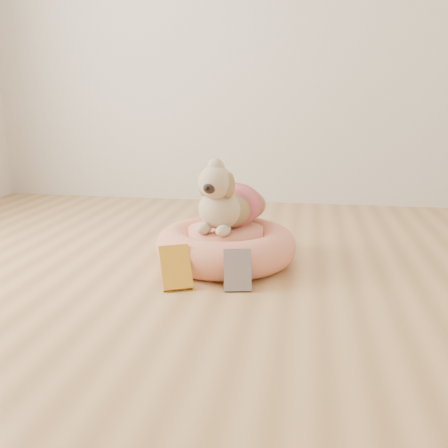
% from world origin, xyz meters
% --- Properties ---
extents(floor, '(4.50, 4.50, 0.00)m').
position_xyz_m(floor, '(0.00, 0.00, 0.00)').
color(floor, '#B17F49').
rests_on(floor, ground).
extents(wall_back, '(4.50, 0.00, 4.50)m').
position_xyz_m(wall_back, '(0.00, 2.25, 1.35)').
color(wall_back, beige).
rests_on(wall_back, floor).
extents(pet_bed, '(0.69, 0.69, 0.18)m').
position_xyz_m(pet_bed, '(0.10, 0.73, 0.09)').
color(pet_bed, '#FF8E63').
rests_on(pet_bed, floor).
extents(dog, '(0.44, 0.55, 0.36)m').
position_xyz_m(dog, '(0.11, 0.75, 0.36)').
color(dog, brown).
rests_on(dog, pet_bed).
extents(book_yellow, '(0.17, 0.17, 0.17)m').
position_xyz_m(book_yellow, '(-0.06, 0.38, 0.09)').
color(book_yellow, yellow).
rests_on(book_yellow, floor).
extents(book_white, '(0.13, 0.11, 0.17)m').
position_xyz_m(book_white, '(0.21, 0.39, 0.09)').
color(book_white, silver).
rests_on(book_white, floor).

